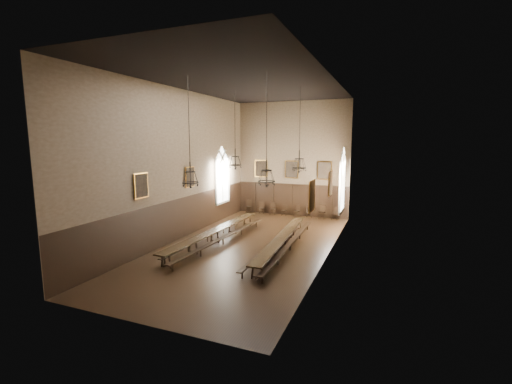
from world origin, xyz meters
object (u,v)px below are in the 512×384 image
Objects in this scene: chair_4 at (297,213)px; chandelier_back_right at (299,163)px; bench_left_outer at (208,237)px; table_left at (215,236)px; table_right at (282,243)px; bench_right_inner at (273,246)px; chair_1 at (262,210)px; chair_5 at (309,214)px; chair_6 at (322,215)px; bench_left_inner at (223,240)px; chandelier_front_right at (266,174)px; chandelier_back_left at (235,160)px; chair_2 at (273,211)px; chair_0 at (249,209)px; chair_3 at (284,212)px; chair_7 at (335,216)px; bench_right_outer at (290,245)px; chandelier_front_left at (190,175)px.

chandelier_back_right is (1.71, -6.22, 4.40)m from chair_4.
table_left is at bearing 0.69° from bench_left_outer.
table_right is 1.07× the size of bench_right_inner.
bench_right_inner is 9.53× the size of chair_1.
table_left is 10.68× the size of chair_5.
bench_left_inner is at bearing -112.84° from chair_6.
bench_left_outer is 1.80× the size of chandelier_front_right.
bench_left_inner is at bearing -174.19° from table_right.
chandelier_back_left reaches higher than bench_right_inner.
chair_2 is at bearing -164.20° from chair_4.
chair_0 reaches higher than chair_6.
bench_left_outer is 8.83m from chair_3.
bench_left_inner is 9.05m from chair_0.
chair_3 reaches higher than bench_left_outer.
chair_7 is 11.92m from chandelier_front_right.
chair_3 is (3.13, -0.06, -0.05)m from chair_0.
chair_2 reaches higher than bench_left_outer.
chandelier_back_left is (1.67, -6.08, 4.41)m from chair_0.
chandelier_front_right reaches higher than chair_3.
table_right reaches higher than bench_right_outer.
bench_right_inner is 1.91× the size of chandelier_back_left.
chair_4 is (-1.84, 8.31, -0.01)m from bench_right_outer.
bench_right_outer is 2.15× the size of chandelier_back_left.
bench_left_inner is 10.69× the size of chair_5.
chair_3 is 0.92× the size of chair_4.
chair_6 is (1.98, 0.04, 0.03)m from chair_4.
chair_0 is 2.17m from chair_2.
table_right is 6.23m from chandelier_front_left.
bench_right_outer is at bearing -74.16° from chair_2.
chair_5 is at bearing 95.95° from bench_right_outer.
chair_6 reaches higher than chair_3.
bench_right_outer is at bearing 20.16° from bench_right_inner.
chandelier_front_right reaches higher than table_left.
chair_6 is at bearing 61.28° from table_left.
table_left is 2.10× the size of chandelier_back_left.
table_left is 2.08× the size of chandelier_back_right.
table_left is 4.56m from bench_right_outer.
table_right is at bearing -175.80° from bench_right_outer.
chandelier_front_left reaches higher than table_left.
bench_right_inner is at bearing -78.67° from chair_0.
chair_7 is at bearing 56.38° from table_left.
chair_2 is (-3.39, 8.35, -0.08)m from table_right.
bench_right_inner is at bearing -159.84° from bench_right_outer.
chandelier_front_right reaches higher than bench_right_inner.
table_right is at bearing -31.32° from chandelier_back_left.
chair_5 is at bearing 70.76° from bench_left_inner.
table_right is 8.38m from chair_5.
bench_right_outer is 8.84m from chair_3.
bench_left_outer is 8.70× the size of chair_6.
table_right is at bearing -76.01° from chair_3.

